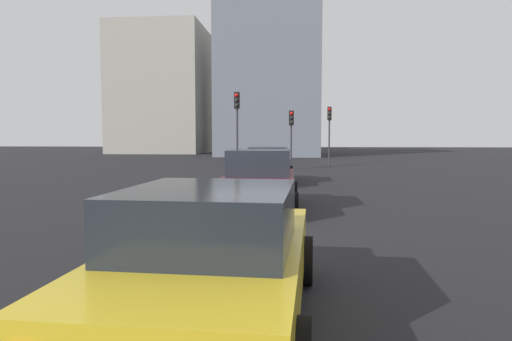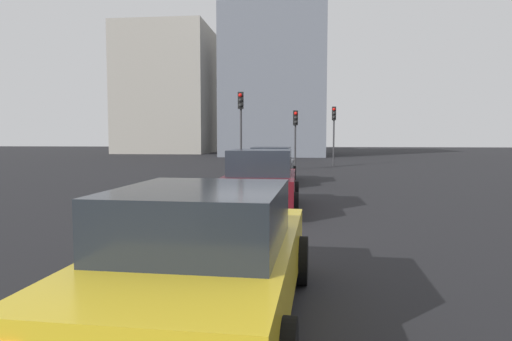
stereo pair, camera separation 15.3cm
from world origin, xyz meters
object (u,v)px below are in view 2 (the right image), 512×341
Objects in this scene: car_maroon_second at (261,181)px; traffic_light_near_left at (241,115)px; traffic_light_near_right at (295,127)px; car_yellow_third at (206,257)px; car_grey_lead at (272,165)px; traffic_light_far_left at (334,123)px.

car_maroon_second is 0.96× the size of traffic_light_near_left.
car_maroon_second is 15.68m from traffic_light_near_right.
car_yellow_third is at bearing -8.12° from traffic_light_near_right.
car_yellow_third is at bearing -177.98° from car_grey_lead.
traffic_light_near_right is (22.92, -0.51, 1.88)m from car_yellow_third.
car_maroon_second is (-7.18, -0.21, 0.03)m from car_grey_lead.
car_grey_lead is 1.18× the size of traffic_light_far_left.
car_maroon_second is 1.05× the size of traffic_light_far_left.
traffic_light_near_left reaches higher than car_grey_lead.
traffic_light_near_left is at bearing 9.22° from car_yellow_third.
car_maroon_second reaches higher than car_grey_lead.
traffic_light_near_right is (3.55, -2.88, -0.55)m from traffic_light_near_left.
traffic_light_near_left is (12.01, 2.24, 2.36)m from car_maroon_second.
traffic_light_near_right is at bearing 0.98° from car_yellow_third.
car_grey_lead is 8.62m from traffic_light_near_right.
traffic_light_near_right is at bearing -2.93° from car_maroon_second.
traffic_light_far_left is (18.52, -3.15, 2.10)m from car_maroon_second.
car_yellow_third is (-7.36, -0.13, -0.07)m from car_maroon_second.
traffic_light_near_left is at bearing -45.85° from traffic_light_near_right.
car_grey_lead is 1.07× the size of car_yellow_third.
traffic_light_near_right reaches higher than car_grey_lead.
car_yellow_third is 1.10× the size of traffic_light_far_left.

